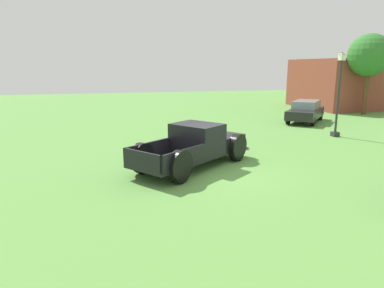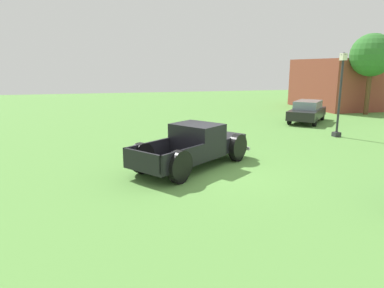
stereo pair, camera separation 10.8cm
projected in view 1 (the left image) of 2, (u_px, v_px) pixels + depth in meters
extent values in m
plane|color=#5B9342|center=(215.00, 171.00, 12.82)|extent=(80.00, 80.00, 0.00)
cube|color=black|center=(219.00, 141.00, 14.64)|extent=(2.26, 2.25, 0.59)
cube|color=silver|center=(229.00, 138.00, 15.26)|extent=(1.21, 0.92, 0.49)
sphere|color=silver|center=(217.00, 136.00, 15.63)|extent=(0.21, 0.21, 0.21)
sphere|color=silver|center=(242.00, 140.00, 14.85)|extent=(0.21, 0.21, 0.21)
cube|color=black|center=(197.00, 140.00, 13.43)|extent=(2.26, 2.18, 1.23)
cube|color=#8C9EA8|center=(207.00, 130.00, 13.86)|extent=(1.26, 0.95, 0.54)
cube|color=black|center=(165.00, 164.00, 12.16)|extent=(2.77, 2.86, 0.11)
cube|color=black|center=(148.00, 150.00, 12.60)|extent=(1.41, 1.85, 0.59)
cube|color=black|center=(184.00, 158.00, 11.57)|extent=(1.41, 1.85, 0.59)
cube|color=black|center=(143.00, 160.00, 11.26)|extent=(1.48, 1.13, 0.59)
cylinder|color=black|center=(202.00, 145.00, 15.24)|extent=(0.67, 0.79, 0.81)
cylinder|color=#B7B7BC|center=(202.00, 145.00, 15.25)|extent=(0.40, 0.41, 0.32)
cylinder|color=black|center=(202.00, 141.00, 15.20)|extent=(0.85, 1.00, 1.02)
cylinder|color=black|center=(237.00, 151.00, 14.16)|extent=(0.67, 0.79, 0.81)
cylinder|color=#B7B7BC|center=(237.00, 151.00, 14.15)|extent=(0.40, 0.41, 0.32)
cylinder|color=black|center=(237.00, 146.00, 14.11)|extent=(0.85, 1.00, 1.02)
cylinder|color=black|center=(142.00, 162.00, 12.52)|extent=(0.67, 0.79, 0.81)
cylinder|color=#B7B7BC|center=(142.00, 162.00, 12.52)|extent=(0.40, 0.41, 0.32)
cylinder|color=black|center=(142.00, 157.00, 12.47)|extent=(0.85, 1.00, 1.02)
cylinder|color=black|center=(180.00, 172.00, 11.43)|extent=(0.67, 0.79, 0.81)
cylinder|color=#B7B7BC|center=(180.00, 172.00, 11.42)|extent=(0.40, 0.41, 0.32)
cylinder|color=black|center=(180.00, 166.00, 11.38)|extent=(0.85, 1.00, 1.02)
cube|color=silver|center=(230.00, 145.00, 15.37)|extent=(1.62, 1.25, 0.13)
cube|color=black|center=(305.00, 113.00, 23.99)|extent=(4.42, 4.32, 0.60)
cube|color=#7F939E|center=(306.00, 105.00, 24.00)|extent=(2.82, 2.79, 0.55)
cylinder|color=black|center=(313.00, 121.00, 22.41)|extent=(0.60, 0.58, 0.64)
cylinder|color=black|center=(288.00, 119.00, 23.16)|extent=(0.60, 0.58, 0.64)
cylinder|color=black|center=(321.00, 116.00, 24.96)|extent=(0.60, 0.58, 0.64)
cylinder|color=black|center=(298.00, 114.00, 25.71)|extent=(0.60, 0.58, 0.64)
cube|color=#2D2D33|center=(335.00, 134.00, 19.20)|extent=(0.36, 0.36, 0.25)
cylinder|color=#2D2D33|center=(338.00, 97.00, 18.75)|extent=(0.12, 0.12, 3.82)
cube|color=#F2EACC|center=(342.00, 57.00, 18.30)|extent=(0.28, 0.28, 0.36)
cone|color=#2D2D33|center=(342.00, 53.00, 18.26)|extent=(0.32, 0.32, 0.14)
cylinder|color=brown|center=(365.00, 93.00, 27.69)|extent=(0.36, 0.36, 3.39)
sphere|color=#33752D|center=(370.00, 55.00, 27.05)|extent=(3.28, 3.28, 3.28)
cube|color=brown|center=(337.00, 84.00, 32.07)|extent=(7.53, 5.91, 4.40)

